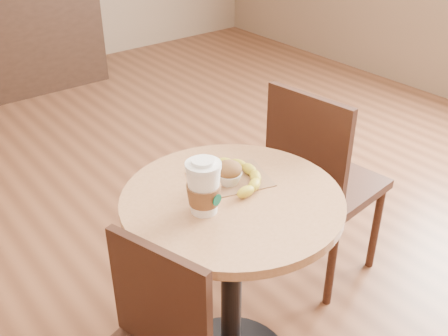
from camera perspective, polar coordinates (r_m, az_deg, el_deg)
name	(u,v)px	position (r m, az deg, el deg)	size (l,w,h in m)	color
cafe_table	(232,256)	(1.70, 0.84, -9.53)	(0.67, 0.67, 0.75)	black
chair_right	(320,179)	(2.18, 10.36, -1.23)	(0.44, 0.44, 0.90)	#381E13
kraft_bag	(230,179)	(1.65, 0.64, -1.20)	(0.24, 0.18, 0.00)	#8B6243
coffee_cup	(204,189)	(1.46, -2.22, -2.28)	(0.10, 0.10, 0.17)	white
muffin	(229,173)	(1.61, 0.53, -0.51)	(0.08, 0.08, 0.07)	silver
banana	(239,175)	(1.63, 1.63, -0.72)	(0.16, 0.24, 0.03)	gold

